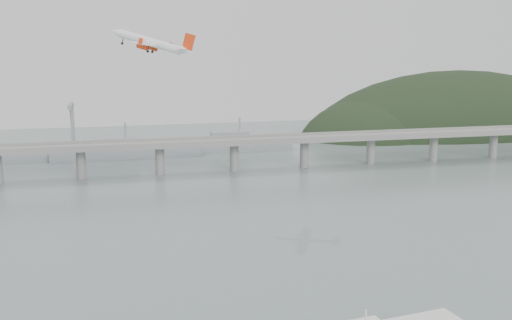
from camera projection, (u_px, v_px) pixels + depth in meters
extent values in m
plane|color=slate|center=(293.00, 288.00, 212.19)|extent=(900.00, 900.00, 0.00)
cube|color=gray|center=(205.00, 143.00, 399.08)|extent=(800.00, 22.00, 2.20)
cube|color=gray|center=(207.00, 143.00, 388.68)|extent=(800.00, 0.60, 1.80)
cube|color=gray|center=(202.00, 138.00, 408.71)|extent=(800.00, 0.60, 1.80)
cylinder|color=gray|center=(81.00, 164.00, 382.54)|extent=(6.00, 6.00, 21.00)
cylinder|color=gray|center=(160.00, 161.00, 394.13)|extent=(6.00, 6.00, 21.00)
cylinder|color=gray|center=(234.00, 157.00, 405.73)|extent=(6.00, 6.00, 21.00)
cylinder|color=gray|center=(304.00, 154.00, 417.33)|extent=(6.00, 6.00, 21.00)
cylinder|color=gray|center=(371.00, 151.00, 428.93)|extent=(6.00, 6.00, 21.00)
cylinder|color=gray|center=(434.00, 148.00, 440.53)|extent=(6.00, 6.00, 21.00)
cylinder|color=gray|center=(493.00, 145.00, 452.13)|extent=(6.00, 6.00, 21.00)
ellipsoid|color=black|center=(455.00, 149.00, 592.97)|extent=(320.00, 150.00, 156.00)
ellipsoid|color=black|center=(371.00, 149.00, 560.25)|extent=(140.00, 110.00, 96.00)
cube|color=gray|center=(126.00, 153.00, 452.54)|extent=(110.55, 21.43, 8.00)
cube|color=gray|center=(111.00, 143.00, 448.45)|extent=(39.01, 16.73, 8.00)
cylinder|color=gray|center=(125.00, 132.00, 449.47)|extent=(1.60, 1.60, 14.00)
cube|color=gray|center=(240.00, 146.00, 482.95)|extent=(85.00, 13.60, 8.00)
cube|color=gray|center=(229.00, 136.00, 479.44)|extent=(29.75, 11.90, 8.00)
cylinder|color=gray|center=(240.00, 126.00, 479.88)|extent=(1.60, 1.60, 14.00)
cube|color=gray|center=(73.00, 127.00, 473.57)|extent=(3.00, 3.00, 40.00)
cube|color=gray|center=(71.00, 106.00, 460.58)|extent=(3.00, 28.00, 3.00)
cylinder|color=silver|center=(366.00, 317.00, 159.06)|extent=(0.58, 0.58, 4.11)
cylinder|color=white|center=(150.00, 42.00, 267.76)|extent=(27.74, 18.01, 11.50)
cone|color=white|center=(116.00, 32.00, 270.50)|extent=(6.34, 5.81, 4.85)
cone|color=white|center=(186.00, 51.00, 264.82)|extent=(7.14, 5.99, 5.13)
cube|color=white|center=(152.00, 45.00, 267.79)|extent=(20.39, 34.82, 3.57)
cube|color=white|center=(185.00, 49.00, 264.85)|extent=(8.55, 12.96, 1.79)
cube|color=red|center=(189.00, 42.00, 264.01)|extent=(6.06, 2.88, 7.93)
cylinder|color=red|center=(153.00, 48.00, 273.99)|extent=(5.52, 4.55, 3.56)
cylinder|color=black|center=(148.00, 46.00, 274.35)|extent=(2.00, 2.54, 2.46)
cube|color=white|center=(153.00, 45.00, 273.79)|extent=(2.74, 1.48, 1.94)
cylinder|color=red|center=(142.00, 47.00, 262.67)|extent=(5.52, 4.55, 3.56)
cylinder|color=black|center=(138.00, 45.00, 263.03)|extent=(2.00, 2.54, 2.46)
cube|color=white|center=(143.00, 44.00, 262.47)|extent=(2.74, 1.48, 1.94)
cylinder|color=black|center=(153.00, 49.00, 270.83)|extent=(1.15, 0.69, 2.58)
cylinder|color=black|center=(152.00, 52.00, 271.06)|extent=(1.49, 0.97, 1.45)
cylinder|color=black|center=(148.00, 49.00, 265.48)|extent=(1.15, 0.69, 2.58)
cylinder|color=black|center=(148.00, 51.00, 265.70)|extent=(1.49, 0.97, 1.45)
cylinder|color=black|center=(123.00, 41.00, 270.39)|extent=(1.15, 0.69, 2.58)
cylinder|color=black|center=(122.00, 43.00, 270.61)|extent=(1.49, 0.97, 1.45)
cube|color=red|center=(171.00, 45.00, 284.69)|extent=(2.21, 1.10, 2.91)
cube|color=red|center=(141.00, 41.00, 249.71)|extent=(2.21, 1.10, 2.91)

